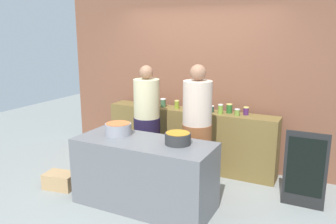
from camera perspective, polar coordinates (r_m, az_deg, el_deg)
name	(u,v)px	position (r m, az deg, el deg)	size (l,w,h in m)	color
ground	(156,195)	(4.66, -1.97, -13.58)	(12.00, 12.00, 0.00)	gray
storefront_wall	(199,70)	(5.51, 5.14, 6.91)	(4.80, 0.12, 3.00)	brown
display_shelf	(189,139)	(5.41, 3.55, -4.42)	(2.70, 0.36, 0.93)	brown
prep_table	(144,174)	(4.25, -3.97, -10.16)	(1.70, 0.70, 0.83)	slate
preserve_jar_0	(136,100)	(5.71, -5.28, 2.05)	(0.09, 0.09, 0.14)	#235E20
preserve_jar_1	(142,101)	(5.66, -4.42, 1.79)	(0.08, 0.08, 0.11)	gold
preserve_jar_2	(149,101)	(5.61, -3.10, 1.87)	(0.09, 0.09, 0.14)	#402D49
preserve_jar_3	(157,101)	(5.58, -1.85, 1.77)	(0.08, 0.08, 0.13)	#A43B1E
preserve_jar_4	(163,103)	(5.47, -0.82, 1.56)	(0.09, 0.09, 0.13)	#375B3B
preserve_jar_5	(177,104)	(5.33, 1.47, 1.25)	(0.07, 0.07, 0.13)	olive
preserve_jar_6	(191,105)	(5.32, 3.77, 1.13)	(0.08, 0.08, 0.12)	orange
preserve_jar_7	(196,106)	(5.26, 4.72, 0.95)	(0.08, 0.08, 0.11)	olive
preserve_jar_8	(211,109)	(5.15, 7.16, 0.51)	(0.09, 0.09, 0.10)	#2B483D
preserve_jar_9	(220,109)	(5.04, 8.71, 0.48)	(0.07, 0.07, 0.14)	olive
preserve_jar_10	(229,108)	(5.13, 10.15, 0.58)	(0.09, 0.09, 0.14)	#275C25
preserve_jar_11	(237,112)	(5.00, 11.42, -0.04)	(0.08, 0.08, 0.10)	olive
preserve_jar_12	(246,111)	(5.06, 12.83, 0.18)	(0.08, 0.08, 0.12)	#461F54
cooking_pot_left	(118,129)	(4.35, -8.26, -2.81)	(0.33, 0.33, 0.15)	gray
cooking_pot_center	(178,138)	(3.96, 1.64, -4.41)	(0.30, 0.30, 0.14)	#2D2D2D
cook_with_tongs	(147,128)	(4.98, -3.50, -2.66)	(0.38, 0.38, 1.64)	#1C1530
cook_in_cap	(197,136)	(4.53, 4.80, -3.96)	(0.39, 0.39, 1.70)	brown
bread_crate	(60,180)	(5.03, -17.44, -10.79)	(0.42, 0.28, 0.21)	tan
chalkboard_sign	(305,170)	(4.49, 21.81, -8.94)	(0.50, 0.05, 0.95)	black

